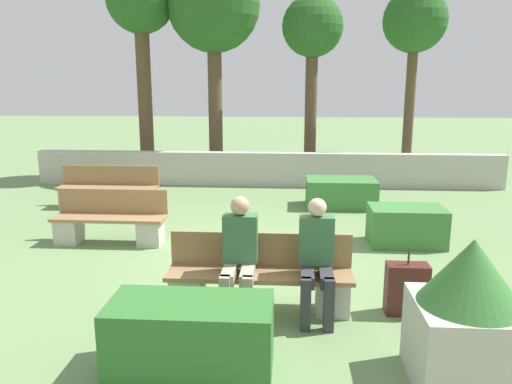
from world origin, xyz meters
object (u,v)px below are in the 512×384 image
person_seated_woman (239,252)px  tree_center_right (312,33)px  bench_front (260,281)px  bench_left_side (110,223)px  tree_center_left (214,9)px  tree_leftmost (141,9)px  tree_rightmost (415,25)px  person_seated_man (317,254)px  suitcase (407,289)px  planter_corner_right (468,314)px  bench_right_side (108,192)px

person_seated_woman → tree_center_right: 9.30m
bench_front → person_seated_woman: bearing=-146.5°
bench_left_side → tree_center_left: 7.27m
tree_leftmost → tree_center_right: size_ratio=1.15×
tree_leftmost → tree_center_left: tree_center_left is taller
bench_front → tree_center_left: bearing=101.7°
bench_left_side → tree_rightmost: tree_rightmost is taller
person_seated_man → suitcase: size_ratio=1.69×
planter_corner_right → tree_center_right: bearing=95.4°
planter_corner_right → tree_center_left: 10.83m
tree_leftmost → bench_front: bearing=-66.0°
suitcase → bench_left_side: bearing=151.9°
bench_right_side → tree_center_right: bearing=47.6°
tree_center_left → bench_left_side: bearing=-98.0°
bench_front → suitcase: 1.64m
bench_front → tree_center_right: bearing=84.2°
tree_center_right → person_seated_woman: bearing=-97.1°
tree_center_left → tree_leftmost: bearing=-174.7°
bench_front → tree_leftmost: size_ratio=0.38×
bench_left_side → person_seated_man: size_ratio=1.36×
bench_front → tree_center_right: tree_center_right is taller
suitcase → tree_rightmost: 9.50m
bench_left_side → person_seated_man: 3.96m
person_seated_man → suitcase: person_seated_man is taller
person_seated_man → tree_rightmost: bearing=71.6°
planter_corner_right → tree_rightmost: bearing=80.3°
person_seated_man → tree_rightmost: tree_rightmost is taller
bench_front → tree_leftmost: 9.66m
person_seated_woman → tree_leftmost: (-3.35, 8.16, 3.65)m
bench_right_side → tree_leftmost: tree_leftmost is taller
bench_left_side → tree_center_right: tree_center_right is taller
person_seated_man → planter_corner_right: bearing=-45.4°
bench_front → bench_left_side: size_ratio=1.17×
person_seated_man → person_seated_woman: (-0.84, 0.00, 0.01)m
tree_center_left → tree_center_right: bearing=8.5°
planter_corner_right → bench_left_side: bearing=140.7°
bench_left_side → tree_center_left: tree_center_left is taller
person_seated_woman → tree_leftmost: 9.55m
bench_front → tree_rightmost: bearing=67.6°
bench_right_side → tree_leftmost: (-0.18, 3.54, 4.04)m
suitcase → bench_front: bearing=179.3°
bench_right_side → planter_corner_right: (5.21, -5.83, 0.32)m
tree_leftmost → bench_left_side: bearing=-79.9°
tree_center_right → suitcase: bearing=-84.9°
bench_front → planter_corner_right: (1.82, -1.35, 0.31)m
suitcase → tree_center_right: tree_center_right is taller
person_seated_woman → tree_leftmost: tree_leftmost is taller
bench_front → tree_center_left: tree_center_left is taller
bench_front → bench_left_side: 3.37m
planter_corner_right → tree_center_right: (-0.94, 9.93, 3.15)m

